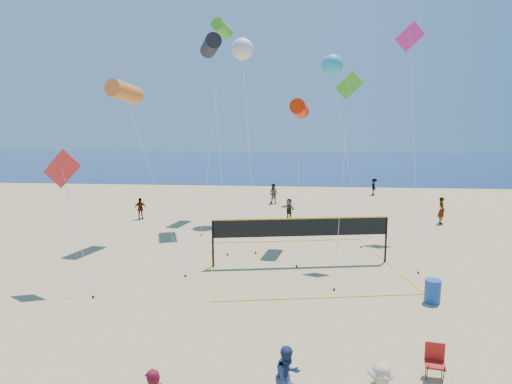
{
  "coord_description": "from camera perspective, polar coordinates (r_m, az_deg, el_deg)",
  "views": [
    {
      "loc": [
        0.91,
        -10.5,
        7.06
      ],
      "look_at": [
        -0.16,
        2.0,
        5.03
      ],
      "focal_mm": 32.0,
      "sensor_mm": 36.0,
      "label": 1
    }
  ],
  "objects": [
    {
      "name": "trash_barrel",
      "position": [
        19.31,
        21.21,
        -11.47
      ],
      "size": [
        0.75,
        0.75,
        0.91
      ],
      "primitive_type": "cylinder",
      "rotation": [
        0.0,
        0.0,
        -0.27
      ],
      "color": "#18489E",
      "rests_on": "ground"
    },
    {
      "name": "kite_8",
      "position": [
        34.94,
        -4.24,
        19.68
      ],
      "size": [
        1.35,
        8.53,
        14.05
      ],
      "rotation": [
        0.0,
        0.0,
        -0.21
      ],
      "color": "green",
      "rests_on": "ground"
    },
    {
      "name": "kite_7",
      "position": [
        32.07,
        9.49,
        15.38
      ],
      "size": [
        2.26,
        7.98,
        11.3
      ],
      "rotation": [
        0.0,
        0.0,
        0.33
      ],
      "color": "#299FC0",
      "rests_on": "ground"
    },
    {
      "name": "bystander_a",
      "position": [
        12.08,
        3.98,
        -22.09
      ],
      "size": [
        0.98,
        0.97,
        1.59
      ],
      "primitive_type": "imported",
      "rotation": [
        0.0,
        0.0,
        0.75
      ],
      "color": "navy",
      "rests_on": "ground"
    },
    {
      "name": "kite_2",
      "position": [
        25.52,
        5.48,
        10.28
      ],
      "size": [
        1.13,
        5.49,
        8.12
      ],
      "rotation": [
        0.0,
        0.0,
        -0.15
      ],
      "color": "red",
      "rests_on": "ground"
    },
    {
      "name": "far_person_0",
      "position": [
        33.22,
        -14.28,
        -2.03
      ],
      "size": [
        0.95,
        0.81,
        1.53
      ],
      "primitive_type": "imported",
      "rotation": [
        0.0,
        0.0,
        0.6
      ],
      "color": "gray",
      "rests_on": "ground"
    },
    {
      "name": "far_person_1",
      "position": [
        32.37,
        4.13,
        -2.11
      ],
      "size": [
        1.26,
        1.27,
        1.47
      ],
      "primitive_type": "imported",
      "rotation": [
        0.0,
        0.0,
        -0.79
      ],
      "color": "gray",
      "rests_on": "ground"
    },
    {
      "name": "camp_chair",
      "position": [
        14.18,
        21.45,
        -18.86
      ],
      "size": [
        0.6,
        0.71,
        1.07
      ],
      "rotation": [
        0.0,
        0.0,
        -0.18
      ],
      "color": "#AE1C13",
      "rests_on": "ground"
    },
    {
      "name": "volleyball_net",
      "position": [
        22.25,
        5.65,
        -5.09
      ],
      "size": [
        10.08,
        9.96,
        2.33
      ],
      "rotation": [
        0.0,
        0.0,
        0.18
      ],
      "color": "black",
      "rests_on": "ground"
    },
    {
      "name": "kite_4",
      "position": [
        22.77,
        11.46,
        11.36
      ],
      "size": [
        1.62,
        4.9,
        9.33
      ],
      "rotation": [
        0.0,
        0.0,
        0.23
      ],
      "color": "green",
      "rests_on": "ground"
    },
    {
      "name": "kite_0",
      "position": [
        27.21,
        -16.09,
        11.94
      ],
      "size": [
        5.55,
        7.44,
        9.19
      ],
      "rotation": [
        0.0,
        0.0,
        -0.26
      ],
      "color": "orange",
      "rests_on": "ground"
    },
    {
      "name": "ocean",
      "position": [
        72.85,
        4.16,
        3.61
      ],
      "size": [
        140.0,
        50.0,
        0.03
      ],
      "primitive_type": "cube",
      "color": "navy",
      "rests_on": "ground"
    },
    {
      "name": "kite_5",
      "position": [
        29.61,
        18.73,
        16.72
      ],
      "size": [
        1.96,
        8.55,
        12.78
      ],
      "rotation": [
        0.0,
        0.0,
        0.22
      ],
      "color": "#E12888",
      "rests_on": "ground"
    },
    {
      "name": "far_person_3",
      "position": [
        38.06,
        2.22,
        -0.23
      ],
      "size": [
        1.0,
        0.91,
        1.68
      ],
      "primitive_type": "imported",
      "rotation": [
        0.0,
        0.0,
        -0.42
      ],
      "color": "gray",
      "rests_on": "ground"
    },
    {
      "name": "far_person_2",
      "position": [
        33.27,
        22.17,
        -2.15
      ],
      "size": [
        0.47,
        0.68,
        1.83
      ],
      "primitive_type": "imported",
      "rotation": [
        0.0,
        0.0,
        1.62
      ],
      "color": "gray",
      "rests_on": "ground"
    },
    {
      "name": "far_person_4",
      "position": [
        43.87,
        14.55,
        0.64
      ],
      "size": [
        0.64,
        1.03,
        1.54
      ],
      "primitive_type": "imported",
      "rotation": [
        0.0,
        0.0,
        1.64
      ],
      "color": "gray",
      "rests_on": "ground"
    },
    {
      "name": "kite_3",
      "position": [
        20.49,
        -22.96,
        2.14
      ],
      "size": [
        2.6,
        1.63,
        5.85
      ],
      "rotation": [
        0.0,
        0.0,
        0.11
      ],
      "color": "red",
      "rests_on": "ground"
    },
    {
      "name": "kite_6",
      "position": [
        32.9,
        -1.72,
        17.43
      ],
      "size": [
        2.66,
        10.14,
        12.54
      ],
      "rotation": [
        0.0,
        0.0,
        -0.25
      ],
      "color": "silver",
      "rests_on": "ground"
    },
    {
      "name": "kite_1",
      "position": [
        30.76,
        -5.69,
        17.73
      ],
      "size": [
        2.99,
        8.58,
        12.33
      ],
      "rotation": [
        0.0,
        0.0,
        0.36
      ],
      "color": "black",
      "rests_on": "ground"
    }
  ]
}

